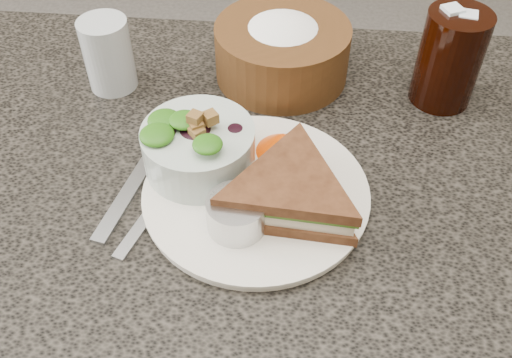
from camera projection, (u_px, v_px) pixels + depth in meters
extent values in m
cube|color=black|center=(262.00, 335.00, 0.95)|extent=(1.00, 0.70, 0.75)
cylinder|color=silver|center=(256.00, 194.00, 0.66)|extent=(0.26, 0.26, 0.01)
cylinder|color=#B6B6B8|center=(237.00, 214.00, 0.61)|extent=(0.08, 0.08, 0.04)
cone|color=#FD4C02|center=(283.00, 143.00, 0.69)|extent=(0.08, 0.08, 0.03)
cube|color=#A2A6AD|center=(134.00, 184.00, 0.68)|extent=(0.05, 0.18, 0.00)
cube|color=#A7AAAE|center=(167.00, 190.00, 0.67)|extent=(0.08, 0.21, 0.00)
cylinder|color=#AAB2B8|center=(108.00, 54.00, 0.78)|extent=(0.08, 0.08, 0.10)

